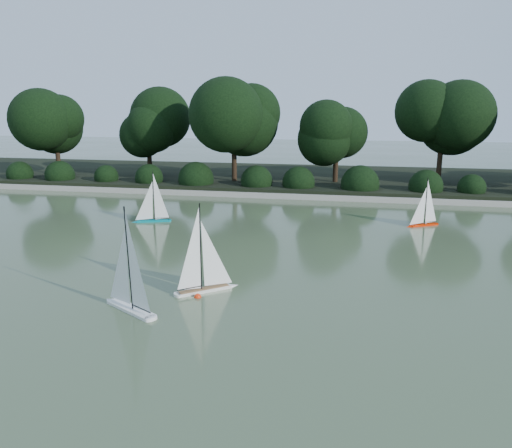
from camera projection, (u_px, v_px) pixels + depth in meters
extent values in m
plane|color=#38472A|center=(252.00, 287.00, 9.22)|extent=(80.00, 80.00, 0.00)
cube|color=gray|center=(303.00, 197.00, 17.78)|extent=(40.00, 0.35, 0.18)
cube|color=black|center=(313.00, 179.00, 21.58)|extent=(40.00, 8.00, 0.30)
cylinder|color=black|center=(59.00, 164.00, 21.83)|extent=(0.20, 0.20, 1.51)
sphere|color=black|center=(55.00, 121.00, 21.40)|extent=(2.38, 2.38, 2.38)
cylinder|color=black|center=(150.00, 166.00, 21.65)|extent=(0.20, 0.20, 1.37)
sphere|color=black|center=(148.00, 127.00, 21.26)|extent=(2.24, 2.24, 2.24)
cylinder|color=black|center=(234.00, 168.00, 20.00)|extent=(0.20, 0.20, 1.66)
sphere|color=black|center=(234.00, 116.00, 19.53)|extent=(2.66, 2.66, 2.66)
cylinder|color=black|center=(335.00, 173.00, 19.76)|extent=(0.20, 0.20, 1.26)
sphere|color=black|center=(337.00, 133.00, 19.39)|extent=(2.10, 2.10, 2.10)
cylinder|color=black|center=(439.00, 168.00, 19.60)|extent=(0.20, 0.20, 1.73)
sphere|color=black|center=(444.00, 113.00, 19.11)|extent=(2.80, 2.80, 2.80)
sphere|color=black|center=(20.00, 174.00, 20.85)|extent=(1.10, 1.10, 1.10)
sphere|color=black|center=(63.00, 176.00, 20.47)|extent=(1.10, 1.10, 1.10)
sphere|color=black|center=(108.00, 177.00, 20.09)|extent=(1.10, 1.10, 1.10)
sphere|color=black|center=(155.00, 178.00, 19.71)|extent=(1.10, 1.10, 1.10)
sphere|color=black|center=(203.00, 180.00, 19.32)|extent=(1.10, 1.10, 1.10)
sphere|color=black|center=(254.00, 181.00, 18.94)|extent=(1.10, 1.10, 1.10)
sphere|color=black|center=(306.00, 183.00, 18.56)|extent=(1.10, 1.10, 1.10)
sphere|color=black|center=(361.00, 184.00, 18.18)|extent=(1.10, 1.10, 1.10)
sphere|color=black|center=(418.00, 186.00, 17.79)|extent=(1.10, 1.10, 1.10)
sphere|color=black|center=(478.00, 188.00, 17.41)|extent=(1.10, 1.10, 1.10)
cube|color=white|center=(131.00, 307.00, 8.15)|extent=(1.05, 0.76, 0.11)
cone|color=white|center=(110.00, 297.00, 8.57)|extent=(0.30, 0.30, 0.22)
cylinder|color=white|center=(151.00, 317.00, 7.79)|extent=(0.18, 0.18, 0.11)
cylinder|color=black|center=(129.00, 255.00, 7.91)|extent=(0.03, 0.03, 1.70)
cylinder|color=black|center=(141.00, 305.00, 7.93)|extent=(0.44, 0.28, 0.02)
cube|color=silver|center=(204.00, 289.00, 8.99)|extent=(0.91, 0.81, 0.10)
cone|color=silver|center=(234.00, 283.00, 9.27)|extent=(0.29, 0.29, 0.20)
cylinder|color=silver|center=(177.00, 294.00, 8.76)|extent=(0.17, 0.17, 0.10)
cube|color=olive|center=(204.00, 286.00, 8.98)|extent=(0.82, 0.72, 0.01)
cylinder|color=black|center=(200.00, 244.00, 8.78)|extent=(0.03, 0.03, 1.58)
cylinder|color=black|center=(190.00, 285.00, 8.84)|extent=(0.37, 0.31, 0.02)
cube|color=red|center=(424.00, 224.00, 13.89)|extent=(0.81, 0.58, 0.08)
cone|color=red|center=(409.00, 226.00, 13.73)|extent=(0.23, 0.23, 0.17)
cylinder|color=red|center=(436.00, 223.00, 14.02)|extent=(0.14, 0.14, 0.08)
cylinder|color=black|center=(427.00, 200.00, 13.74)|extent=(0.02, 0.02, 1.30)
cylinder|color=black|center=(431.00, 220.00, 13.94)|extent=(0.34, 0.21, 0.01)
cube|color=#038088|center=(153.00, 220.00, 14.35)|extent=(0.92, 0.49, 0.09)
cone|color=#038088|center=(134.00, 221.00, 14.28)|extent=(0.23, 0.23, 0.18)
cylinder|color=#038088|center=(169.00, 220.00, 14.42)|extent=(0.14, 0.14, 0.09)
cylinder|color=black|center=(154.00, 194.00, 14.19)|extent=(0.02, 0.02, 1.42)
cylinder|color=black|center=(162.00, 216.00, 14.37)|extent=(0.40, 0.16, 0.01)
sphere|color=red|center=(198.00, 297.00, 8.73)|extent=(0.13, 0.13, 0.13)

